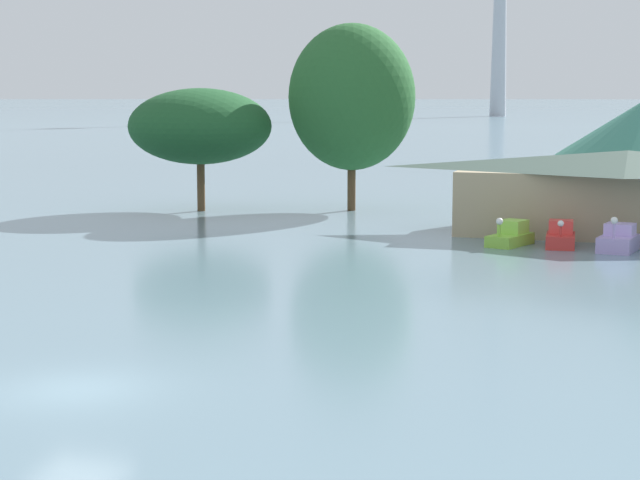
{
  "coord_description": "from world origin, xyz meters",
  "views": [
    {
      "loc": [
        14.86,
        -25.55,
        8.04
      ],
      "look_at": [
        1.51,
        17.31,
        1.89
      ],
      "focal_mm": 61.47,
      "sensor_mm": 36.0,
      "label": 1
    }
  ],
  "objects_px": {
    "pedal_boat_red": "(561,237)",
    "boathouse": "(627,191)",
    "shoreline_tree_tall_left": "(200,126)",
    "shoreline_tree_mid": "(352,97)",
    "pedal_boat_lavender": "(618,240)",
    "pedal_boat_lime": "(511,235)"
  },
  "relations": [
    {
      "from": "pedal_boat_red",
      "to": "boathouse",
      "type": "height_order",
      "value": "boathouse"
    },
    {
      "from": "shoreline_tree_tall_left",
      "to": "shoreline_tree_mid",
      "type": "height_order",
      "value": "shoreline_tree_mid"
    },
    {
      "from": "pedal_boat_lavender",
      "to": "shoreline_tree_mid",
      "type": "relative_size",
      "value": 0.24
    },
    {
      "from": "pedal_boat_red",
      "to": "shoreline_tree_tall_left",
      "type": "bearing_deg",
      "value": -116.58
    },
    {
      "from": "pedal_boat_lavender",
      "to": "shoreline_tree_tall_left",
      "type": "xyz_separation_m",
      "value": [
        -27.48,
        10.86,
        5.1
      ]
    },
    {
      "from": "pedal_boat_red",
      "to": "shoreline_tree_mid",
      "type": "xyz_separation_m",
      "value": [
        -15.03,
        13.54,
        7.04
      ]
    },
    {
      "from": "pedal_boat_lime",
      "to": "pedal_boat_red",
      "type": "bearing_deg",
      "value": 111.92
    },
    {
      "from": "pedal_boat_lavender",
      "to": "boathouse",
      "type": "bearing_deg",
      "value": -171.25
    },
    {
      "from": "pedal_boat_red",
      "to": "shoreline_tree_mid",
      "type": "height_order",
      "value": "shoreline_tree_mid"
    },
    {
      "from": "boathouse",
      "to": "shoreline_tree_tall_left",
      "type": "relative_size",
      "value": 2.07
    },
    {
      "from": "pedal_boat_lime",
      "to": "pedal_boat_red",
      "type": "height_order",
      "value": "pedal_boat_lime"
    },
    {
      "from": "boathouse",
      "to": "pedal_boat_lavender",
      "type": "bearing_deg",
      "value": -91.19
    },
    {
      "from": "pedal_boat_lime",
      "to": "shoreline_tree_tall_left",
      "type": "xyz_separation_m",
      "value": [
        -22.02,
        10.33,
        5.14
      ]
    },
    {
      "from": "pedal_boat_lime",
      "to": "pedal_boat_red",
      "type": "xyz_separation_m",
      "value": [
        2.55,
        0.12,
        0.03
      ]
    },
    {
      "from": "pedal_boat_lime",
      "to": "boathouse",
      "type": "height_order",
      "value": "boathouse"
    },
    {
      "from": "pedal_boat_lime",
      "to": "shoreline_tree_mid",
      "type": "relative_size",
      "value": 0.26
    },
    {
      "from": "boathouse",
      "to": "shoreline_tree_mid",
      "type": "bearing_deg",
      "value": 156.16
    },
    {
      "from": "pedal_boat_lime",
      "to": "shoreline_tree_tall_left",
      "type": "relative_size",
      "value": 0.35
    },
    {
      "from": "pedal_boat_red",
      "to": "shoreline_tree_mid",
      "type": "bearing_deg",
      "value": -136.02
    },
    {
      "from": "pedal_boat_lime",
      "to": "shoreline_tree_tall_left",
      "type": "bearing_deg",
      "value": -95.93
    },
    {
      "from": "pedal_boat_red",
      "to": "pedal_boat_lavender",
      "type": "bearing_deg",
      "value": 73.51
    },
    {
      "from": "shoreline_tree_mid",
      "to": "pedal_boat_red",
      "type": "bearing_deg",
      "value": -42.02
    }
  ]
}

